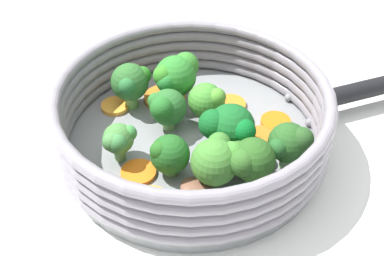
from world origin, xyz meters
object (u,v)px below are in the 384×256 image
at_px(carrot_slice_3, 153,207).
at_px(broccoli_floret_9, 208,100).
at_px(carrot_slice_1, 138,172).
at_px(carrot_slice_6, 244,154).
at_px(carrot_slice_0, 276,122).
at_px(carrot_slice_5, 165,98).
at_px(mushroom_piece_0, 197,190).
at_px(broccoli_floret_1, 227,128).
at_px(broccoli_floret_8, 176,75).
at_px(broccoli_floret_6, 217,160).
at_px(carrot_slice_2, 230,105).
at_px(carrot_slice_4, 115,106).
at_px(broccoli_floret_2, 166,108).
at_px(skillet, 192,144).
at_px(broccoli_floret_4, 118,140).
at_px(broccoli_floret_7, 172,155).
at_px(broccoli_floret_5, 131,83).
at_px(carrot_slice_7, 263,140).
at_px(broccoli_floret_0, 289,143).
at_px(broccoli_floret_3, 250,160).

relative_size(carrot_slice_3, broccoli_floret_9, 1.04).
bearing_deg(carrot_slice_3, carrot_slice_1, -45.92).
relative_size(carrot_slice_3, carrot_slice_6, 1.20).
xyz_separation_m(carrot_slice_0, carrot_slice_5, (0.13, 0.01, -0.00)).
xyz_separation_m(broccoli_floret_9, mushroom_piece_0, (-0.03, 0.10, -0.02)).
height_order(broccoli_floret_1, broccoli_floret_9, broccoli_floret_1).
bearing_deg(broccoli_floret_8, broccoli_floret_6, 131.41).
bearing_deg(broccoli_floret_9, carrot_slice_2, -114.90).
bearing_deg(mushroom_piece_0, carrot_slice_4, -31.79).
bearing_deg(broccoli_floret_2, carrot_slice_1, 92.54).
distance_m(skillet, broccoli_floret_4, 0.08).
height_order(carrot_slice_1, broccoli_floret_7, broccoli_floret_7).
relative_size(carrot_slice_2, carrot_slice_6, 0.89).
bearing_deg(broccoli_floret_2, mushroom_piece_0, 131.65).
distance_m(carrot_slice_2, broccoli_floret_4, 0.14).
xyz_separation_m(carrot_slice_1, broccoli_floret_5, (0.05, -0.09, 0.03)).
bearing_deg(broccoli_floret_5, broccoli_floret_8, -145.56).
xyz_separation_m(carrot_slice_3, broccoli_floret_7, (0.00, -0.05, 0.02)).
relative_size(carrot_slice_3, carrot_slice_4, 1.47).
distance_m(skillet, broccoli_floret_5, 0.09).
relative_size(carrot_slice_0, broccoli_floret_1, 0.56).
distance_m(carrot_slice_1, broccoli_floret_6, 0.08).
bearing_deg(carrot_slice_4, carrot_slice_3, 132.22).
height_order(broccoli_floret_7, mushroom_piece_0, broccoli_floret_7).
bearing_deg(carrot_slice_3, broccoli_floret_4, -37.02).
distance_m(broccoli_floret_2, mushroom_piece_0, 0.10).
height_order(carrot_slice_1, broccoli_floret_1, broccoli_floret_1).
height_order(carrot_slice_1, broccoli_floret_8, broccoli_floret_8).
relative_size(carrot_slice_3, carrot_slice_7, 1.10).
xyz_separation_m(carrot_slice_6, broccoli_floret_7, (0.05, 0.05, 0.02)).
distance_m(broccoli_floret_5, broccoli_floret_9, 0.08).
xyz_separation_m(carrot_slice_5, mushroom_piece_0, (-0.09, 0.12, 0.00)).
height_order(broccoli_floret_5, broccoli_floret_6, broccoli_floret_5).
relative_size(broccoli_floret_2, broccoli_floret_9, 1.09).
bearing_deg(broccoli_floret_7, carrot_slice_3, 92.70).
xyz_separation_m(carrot_slice_1, mushroom_piece_0, (-0.06, 0.00, 0.00)).
bearing_deg(broccoli_floret_7, carrot_slice_7, -130.47).
bearing_deg(broccoli_floret_1, mushroom_piece_0, 85.91).
distance_m(carrot_slice_5, broccoli_floret_6, 0.14).
xyz_separation_m(broccoli_floret_0, broccoli_floret_6, (0.05, 0.04, -0.00)).
distance_m(skillet, broccoli_floret_3, 0.09).
bearing_deg(broccoli_floret_9, carrot_slice_6, 145.74).
xyz_separation_m(carrot_slice_0, carrot_slice_1, (0.10, 0.12, -0.00)).
bearing_deg(broccoli_floret_1, carrot_slice_7, -137.00).
distance_m(carrot_slice_2, carrot_slice_6, 0.08).
height_order(carrot_slice_7, broccoli_floret_6, broccoli_floret_6).
distance_m(broccoli_floret_7, mushroom_piece_0, 0.04).
height_order(broccoli_floret_5, mushroom_piece_0, broccoli_floret_5).
bearing_deg(broccoli_floret_5, carrot_slice_5, -136.21).
height_order(carrot_slice_2, carrot_slice_5, same).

